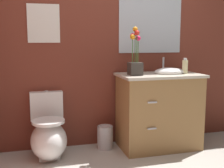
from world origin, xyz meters
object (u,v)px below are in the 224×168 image
vanity_cabinet (159,110)px  flower_vase (135,60)px  wall_mirror (150,24)px  soap_bottle (185,67)px  toilet (49,135)px  trash_bin (105,137)px  wall_poster (44,23)px

vanity_cabinet → flower_vase: flower_vase is taller
wall_mirror → soap_bottle: bearing=-50.1°
wall_mirror → flower_vase: bearing=-132.9°
vanity_cabinet → wall_mirror: (-0.00, 0.29, 1.00)m
toilet → trash_bin: bearing=7.3°
wall_poster → wall_mirror: size_ratio=0.53×
vanity_cabinet → wall_poster: (-1.27, 0.29, 0.99)m
vanity_cabinet → soap_bottle: (0.29, -0.05, 0.51)m
wall_mirror → trash_bin: bearing=-163.4°
vanity_cabinet → toilet: bearing=178.8°
flower_vase → soap_bottle: (0.61, -0.01, -0.08)m
flower_vase → wall_mirror: bearing=47.1°
toilet → trash_bin: 0.66m
trash_bin → wall_poster: (-0.65, 0.18, 1.30)m
flower_vase → trash_bin: bearing=152.9°
vanity_cabinet → trash_bin: size_ratio=3.86×
vanity_cabinet → wall_mirror: 1.04m
toilet → vanity_cabinet: size_ratio=0.66×
toilet → flower_vase: (0.95, -0.07, 0.79)m
trash_bin → wall_mirror: size_ratio=0.34×
trash_bin → wall_poster: 1.46m
soap_bottle → wall_mirror: wall_mirror is taller
wall_poster → soap_bottle: bearing=-12.6°
trash_bin → wall_mirror: bearing=16.6°
soap_bottle → wall_poster: 1.66m
flower_vase → wall_mirror: 0.62m
toilet → wall_mirror: size_ratio=0.86×
wall_mirror → vanity_cabinet: bearing=-89.5°
soap_bottle → trash_bin: 1.23m
toilet → soap_bottle: size_ratio=3.84×
toilet → soap_bottle: 1.71m
vanity_cabinet → trash_bin: vanity_cabinet is taller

